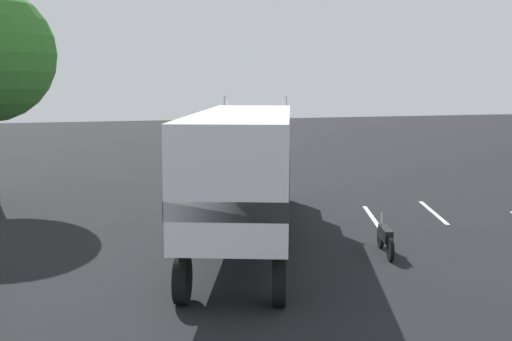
# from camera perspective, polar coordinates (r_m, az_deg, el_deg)

# --- Properties ---
(ground_plane) EXTENTS (120.00, 120.00, 0.00)m
(ground_plane) POSITION_cam_1_polar(r_m,az_deg,el_deg) (25.28, 0.29, -3.45)
(ground_plane) COLOR black
(lane_stripe_near) EXTENTS (4.21, 1.59, 0.01)m
(lane_stripe_near) POSITION_cam_1_polar(r_m,az_deg,el_deg) (23.95, 10.45, -4.21)
(lane_stripe_near) COLOR silver
(lane_stripe_near) RESTS_ON ground_plane
(lane_stripe_mid) EXTENTS (4.21, 1.61, 0.01)m
(lane_stripe_mid) POSITION_cam_1_polar(r_m,az_deg,el_deg) (25.53, 15.63, -3.62)
(lane_stripe_mid) COLOR silver
(lane_stripe_mid) RESTS_ON ground_plane
(semi_truck) EXTENTS (14.12, 7.33, 4.50)m
(semi_truck) POSITION_cam_1_polar(r_m,az_deg,el_deg) (19.34, -0.85, 0.60)
(semi_truck) COLOR white
(semi_truck) RESTS_ON ground_plane
(person_bystander) EXTENTS (0.34, 0.47, 1.63)m
(person_bystander) POSITION_cam_1_polar(r_m,az_deg,el_deg) (20.90, -6.19, -3.42)
(person_bystander) COLOR #2D3347
(person_bystander) RESTS_ON ground_plane
(motorcycle) EXTENTS (2.04, 0.73, 1.12)m
(motorcycle) POSITION_cam_1_polar(r_m,az_deg,el_deg) (19.00, 11.55, -5.96)
(motorcycle) COLOR black
(motorcycle) RESTS_ON ground_plane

